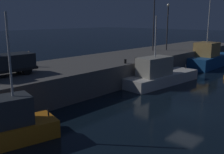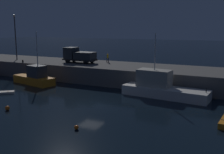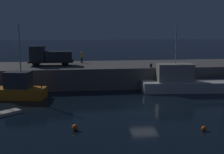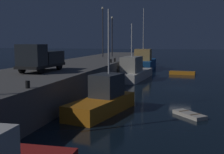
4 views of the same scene
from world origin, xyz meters
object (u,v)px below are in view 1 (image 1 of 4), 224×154
lamp_post_east (154,18)px  bollard_west (136,60)px  dockworker (29,58)px  lamp_post_central (167,23)px  fishing_boat_blue (160,75)px  fishing_trawler_red (208,58)px  bollard_east (125,61)px

lamp_post_east → bollard_west: lamp_post_east is taller
dockworker → bollard_west: dockworker is taller
lamp_post_central → bollard_west: bearing=-164.3°
fishing_boat_blue → lamp_post_central: lamp_post_central is taller
fishing_boat_blue → lamp_post_central: (11.27, 5.98, 5.77)m
fishing_trawler_red → lamp_post_central: fishing_trawler_red is taller
lamp_post_east → bollard_east: size_ratio=18.82×
fishing_boat_blue → lamp_post_east: size_ratio=1.26×
bollard_east → dockworker: bearing=144.8°
fishing_boat_blue → dockworker: fishing_boat_blue is taller
fishing_boat_blue → lamp_post_central: 14.00m
fishing_trawler_red → bollard_east: bearing=174.6°
fishing_boat_blue → bollard_west: bearing=122.2°
fishing_trawler_red → bollard_west: size_ratio=24.14×
dockworker → lamp_post_central: bearing=-6.2°
fishing_trawler_red → lamp_post_east: bearing=135.2°
fishing_trawler_red → fishing_boat_blue: (-15.59, -0.71, -0.20)m
lamp_post_central → fishing_trawler_red: bearing=-50.6°
dockworker → bollard_west: size_ratio=3.42×
lamp_post_east → dockworker: 21.37m
bollard_west → bollard_east: size_ratio=1.03×
bollard_west → bollard_east: 1.83m
fishing_trawler_red → fishing_boat_blue: fishing_trawler_red is taller
fishing_trawler_red → lamp_post_central: (-4.33, 5.27, 5.57)m
fishing_trawler_red → bollard_east: fishing_trawler_red is taller
lamp_post_east → bollard_west: (-10.61, -4.76, -4.82)m
fishing_trawler_red → fishing_boat_blue: 15.61m
lamp_post_east → dockworker: bearing=176.4°
fishing_boat_blue → dockworker: 14.74m
dockworker → bollard_east: dockworker is taller
fishing_boat_blue → dockworker: bearing=144.3°
fishing_trawler_red → lamp_post_east: size_ratio=1.33×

